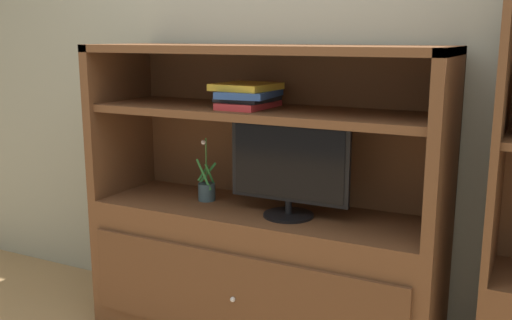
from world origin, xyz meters
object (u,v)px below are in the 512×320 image
media_console (261,249)px  magazine_stack (248,95)px  potted_plant (207,190)px  tv_monitor (289,168)px

media_console → magazine_stack: bearing=-172.6°
potted_plant → tv_monitor: bearing=-7.0°
media_console → potted_plant: media_console is taller
tv_monitor → potted_plant: 0.51m
media_console → magazine_stack: (-0.06, -0.01, 0.75)m
media_console → tv_monitor: (0.16, -0.05, 0.43)m
media_console → tv_monitor: 0.46m
tv_monitor → magazine_stack: bearing=170.3°
potted_plant → magazine_stack: magazine_stack is taller
media_console → magazine_stack: 0.75m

